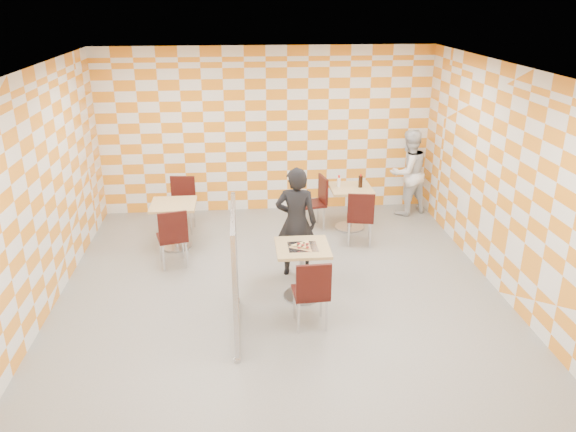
% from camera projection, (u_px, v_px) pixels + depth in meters
% --- Properties ---
extents(room_shell, '(7.00, 7.00, 7.00)m').
position_uv_depth(room_shell, '(278.00, 182.00, 7.42)').
color(room_shell, gray).
rests_on(room_shell, ground).
extents(main_table, '(0.70, 0.70, 0.75)m').
position_uv_depth(main_table, '(302.00, 263.00, 7.42)').
color(main_table, tan).
rests_on(main_table, ground).
extents(second_table, '(0.70, 0.70, 0.75)m').
position_uv_depth(second_table, '(350.00, 201.00, 9.64)').
color(second_table, tan).
rests_on(second_table, ground).
extents(empty_table, '(0.70, 0.70, 0.75)m').
position_uv_depth(empty_table, '(174.00, 218.00, 8.91)').
color(empty_table, tan).
rests_on(empty_table, ground).
extents(chair_main_front, '(0.44, 0.45, 0.92)m').
position_uv_depth(chair_main_front, '(312.00, 290.00, 6.68)').
color(chair_main_front, '#360E0A').
rests_on(chair_main_front, ground).
extents(chair_second_front, '(0.49, 0.50, 0.92)m').
position_uv_depth(chair_second_front, '(360.00, 214.00, 8.94)').
color(chair_second_front, '#360E0A').
rests_on(chair_second_front, ground).
extents(chair_second_side, '(0.50, 0.49, 0.92)m').
position_uv_depth(chair_second_side, '(317.00, 198.00, 9.65)').
color(chair_second_side, '#360E0A').
rests_on(chair_second_side, ground).
extents(chair_empty_near, '(0.52, 0.52, 0.92)m').
position_uv_depth(chair_empty_near, '(173.00, 234.00, 8.22)').
color(chair_empty_near, '#360E0A').
rests_on(chair_empty_near, ground).
extents(chair_empty_far, '(0.46, 0.47, 0.92)m').
position_uv_depth(chair_empty_far, '(182.00, 199.00, 9.60)').
color(chair_empty_far, '#360E0A').
rests_on(chair_empty_far, ground).
extents(partition, '(0.08, 1.38, 1.55)m').
position_uv_depth(partition, '(235.00, 272.00, 6.57)').
color(partition, white).
rests_on(partition, ground).
extents(man_dark, '(0.65, 0.49, 1.62)m').
position_uv_depth(man_dark, '(296.00, 222.00, 7.94)').
color(man_dark, black).
rests_on(man_dark, ground).
extents(man_white, '(0.94, 0.84, 1.58)m').
position_uv_depth(man_white, '(408.00, 172.00, 10.21)').
color(man_white, white).
rests_on(man_white, ground).
extents(pizza_on_foil, '(0.40, 0.40, 0.04)m').
position_uv_depth(pizza_on_foil, '(303.00, 246.00, 7.31)').
color(pizza_on_foil, silver).
rests_on(pizza_on_foil, main_table).
extents(sport_bottle, '(0.06, 0.06, 0.20)m').
position_uv_depth(sport_bottle, '(339.00, 182.00, 9.56)').
color(sport_bottle, white).
rests_on(sport_bottle, second_table).
extents(soda_bottle, '(0.07, 0.07, 0.23)m').
position_uv_depth(soda_bottle, '(361.00, 181.00, 9.52)').
color(soda_bottle, black).
rests_on(soda_bottle, second_table).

